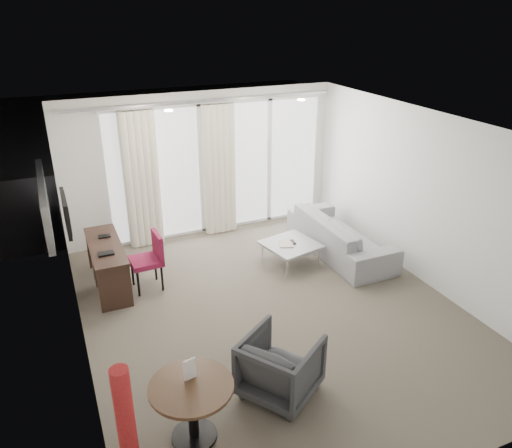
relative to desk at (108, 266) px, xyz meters
name	(u,v)px	position (x,y,z in m)	size (l,w,h in m)	color
floor	(273,311)	(1.99, -1.62, -0.35)	(5.00, 6.00, 0.00)	#524A3E
ceiling	(276,128)	(1.99, -1.62, 2.25)	(5.00, 6.00, 0.00)	white
wall_left	(72,264)	(-0.51, -1.62, 0.95)	(0.00, 6.00, 2.60)	silver
wall_right	(427,199)	(4.49, -1.62, 0.95)	(0.00, 6.00, 2.60)	silver
wall_front	(436,370)	(1.99, -4.62, 0.95)	(5.00, 0.00, 2.60)	silver
window_panel	(219,168)	(2.29, 1.36, 0.85)	(4.00, 0.02, 2.38)	white
window_frame	(219,168)	(2.29, 1.35, 0.85)	(4.10, 0.06, 2.44)	white
curtain_left	(142,181)	(0.84, 1.20, 0.85)	(0.60, 0.20, 2.38)	silver
curtain_right	(220,171)	(2.24, 1.20, 0.85)	(0.60, 0.20, 2.38)	silver
curtain_track	(203,101)	(1.99, 1.20, 2.10)	(4.80, 0.04, 0.04)	#B2B2B7
downlight_a	(169,111)	(1.09, -0.02, 2.24)	(0.12, 0.12, 0.02)	#FFE0B2
downlight_b	(301,100)	(3.19, -0.02, 2.24)	(0.12, 0.12, 0.02)	#FFE0B2
desk	(108,266)	(0.00, 0.00, 0.00)	(0.46, 1.49, 0.70)	black
tv	(66,213)	(-0.46, -0.17, 1.00)	(0.05, 0.80, 0.50)	black
desk_chair	(146,262)	(0.52, -0.28, 0.09)	(0.48, 0.45, 0.88)	maroon
round_table	(193,412)	(0.32, -3.31, -0.02)	(0.82, 0.82, 0.66)	#452E1B
menu_card	(190,373)	(0.35, -3.22, 0.37)	(0.12, 0.02, 0.23)	white
red_lamp	(127,430)	(-0.33, -3.60, 0.30)	(0.26, 0.26, 1.29)	maroon
tub_armchair	(280,366)	(1.39, -3.08, 0.01)	(0.76, 0.78, 0.71)	#313133
coffee_table	(290,253)	(2.86, -0.45, -0.17)	(0.81, 0.81, 0.36)	gray
remote	(293,243)	(2.91, -0.43, 0.01)	(0.05, 0.18, 0.02)	black
magazine	(286,244)	(2.78, -0.44, 0.01)	(0.22, 0.28, 0.02)	gray
sofa	(340,235)	(3.82, -0.43, -0.02)	(2.28, 0.89, 0.67)	gray
terrace_slab	(198,204)	(2.29, 2.88, -0.41)	(5.60, 3.00, 0.12)	#4D4D50
rattan_chair_a	(237,188)	(2.96, 2.23, 0.08)	(0.59, 0.59, 0.87)	#4B3223
rattan_chair_b	(260,168)	(4.01, 3.37, 0.05)	(0.54, 0.54, 0.80)	#4B3223
rattan_table	(255,185)	(3.55, 2.63, -0.08)	(0.54, 0.54, 0.54)	#4B3223
balustrade	(178,161)	(2.29, 4.33, 0.15)	(5.50, 0.06, 1.05)	#B2B2B7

